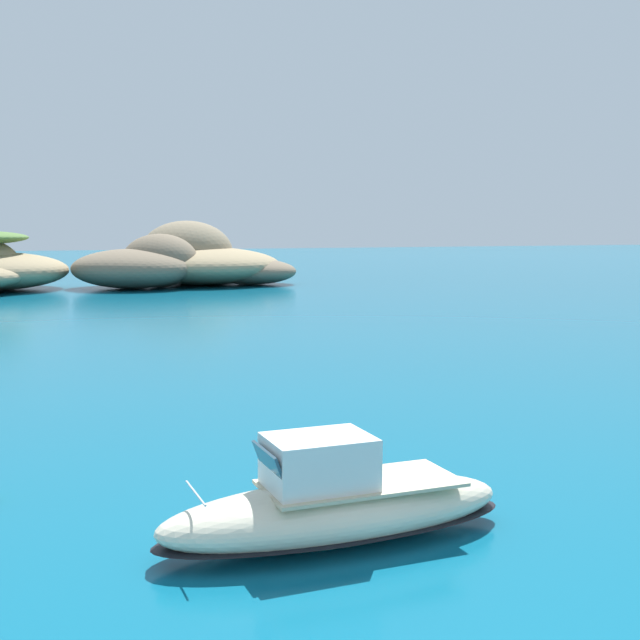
# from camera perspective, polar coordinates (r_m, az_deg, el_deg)

# --- Properties ---
(islet_large) EXTENTS (25.18, 21.30, 6.09)m
(islet_large) POSITION_cam_1_polar(r_m,az_deg,el_deg) (79.18, -9.14, 3.94)
(islet_large) COLOR #756651
(islet_large) RESTS_ON ground
(motorboat_cream) EXTENTS (6.43, 1.94, 1.90)m
(motorboat_cream) POSITION_cam_1_polar(r_m,az_deg,el_deg) (14.54, 0.98, -12.81)
(motorboat_cream) COLOR beige
(motorboat_cream) RESTS_ON ground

